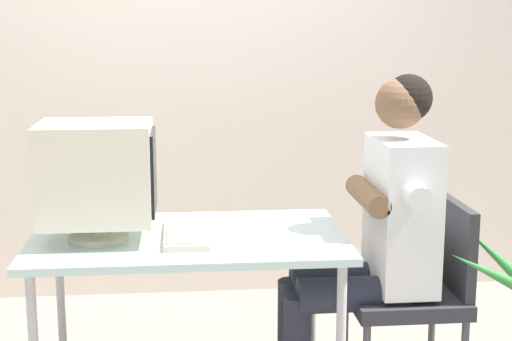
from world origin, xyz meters
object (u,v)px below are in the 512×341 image
object	(u,v)px
keyboard	(186,233)
person_seated	(376,229)
office_chair	(418,285)
desk	(188,250)
crt_monitor	(97,174)

from	to	relation	value
keyboard	person_seated	bearing A→B (deg)	2.69
office_chair	person_seated	distance (m)	0.30
office_chair	person_seated	world-z (taller)	person_seated
keyboard	office_chair	bearing A→B (deg)	2.16
desk	keyboard	size ratio (longest dim) A/B	2.98
desk	crt_monitor	distance (m)	0.46
keyboard	person_seated	distance (m)	0.75
desk	keyboard	distance (m)	0.08
desk	keyboard	xyz separation A→B (m)	(-0.01, -0.03, 0.07)
office_chair	crt_monitor	bearing A→B (deg)	-178.05
person_seated	desk	bearing A→B (deg)	-179.24
office_chair	keyboard	bearing A→B (deg)	-177.84
crt_monitor	person_seated	xyz separation A→B (m)	(1.08, 0.04, -0.26)
crt_monitor	person_seated	distance (m)	1.11
desk	crt_monitor	bearing A→B (deg)	-174.33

